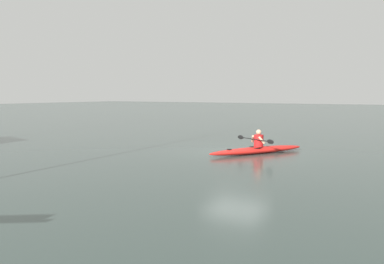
% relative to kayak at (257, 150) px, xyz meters
% --- Properties ---
extents(ground_plane, '(160.00, 160.00, 0.00)m').
position_rel_kayak_xyz_m(ground_plane, '(0.89, 0.10, -0.14)').
color(ground_plane, '#384742').
extents(kayak, '(2.70, 4.33, 0.27)m').
position_rel_kayak_xyz_m(kayak, '(0.00, 0.00, 0.00)').
color(kayak, red).
rests_on(kayak, ground).
extents(kayaker, '(2.04, 1.13, 0.70)m').
position_rel_kayak_xyz_m(kayaker, '(-0.02, -0.03, 0.42)').
color(kayaker, red).
rests_on(kayaker, kayak).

